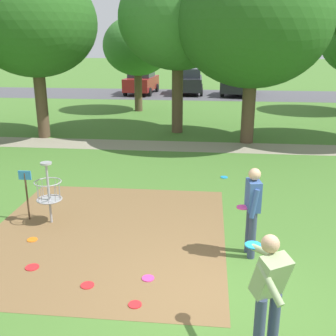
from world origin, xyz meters
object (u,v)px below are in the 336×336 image
Objects in this scene: tree_far_left at (254,22)px; frisbee_near_basket at (148,278)px; frisbee_scattered_a at (224,177)px; parked_car_center_left at (189,81)px; parked_car_center_right at (239,82)px; tree_mid_center at (137,46)px; tree_near_right at (178,19)px; player_foreground_watching at (252,207)px; frisbee_by_tee at (87,285)px; player_throwing at (269,291)px; frisbee_far_right at (32,267)px; frisbee_far_left at (32,240)px; parked_car_leftmost at (141,81)px; tree_mid_right at (34,23)px; disc_golf_basket at (46,190)px; frisbee_mid_grass at (135,305)px.

frisbee_near_basket is at bearing -103.99° from tree_far_left.
parked_car_center_left is (-2.02, 18.83, 0.91)m from frisbee_scattered_a.
parked_car_center_right is at bearing 82.77° from frisbee_near_basket.
parked_car_center_right is at bearing 50.53° from tree_mid_center.
frisbee_scattered_a is 7.74m from tree_near_right.
player_foreground_watching is 2.25m from frisbee_near_basket.
frisbee_by_tee is 17.28m from tree_mid_center.
frisbee_scattered_a is (-0.29, 7.01, -0.98)m from player_throwing.
parked_car_center_left is 0.94× the size of parked_car_center_right.
player_foreground_watching is 4.09m from frisbee_far_right.
frisbee_scattered_a is at bearing -83.88° from parked_car_center_left.
frisbee_far_right is (-3.88, -0.87, -0.96)m from player_foreground_watching.
player_throwing reaches higher than frisbee_far_left.
frisbee_far_left is 0.05× the size of parked_car_center_right.
parked_car_center_right is at bearing 87.08° from player_throwing.
parked_car_leftmost and parked_car_center_right have the same top height.
parked_car_center_right is (8.82, 13.99, -3.52)m from tree_mid_right.
frisbee_by_tee is at bearing -99.38° from parked_car_center_right.
frisbee_far_right is 23.85m from parked_car_leftmost.
tree_mid_center is (-0.49, 14.51, 2.73)m from disc_golf_basket.
player_foreground_watching is 4.54m from frisbee_scattered_a.
parked_car_leftmost is at bearing 82.95° from tree_mid_right.
parked_car_leftmost is at bearing 104.32° from player_foreground_watching.
frisbee_near_basket is at bearing -87.87° from tree_near_right.
tree_mid_right is at bearing -122.24° from parked_car_center_right.
tree_near_right is (1.68, 11.20, 4.63)m from frisbee_far_right.
player_foreground_watching is 0.40× the size of parked_car_leftmost.
tree_mid_right is at bearing -112.72° from tree_mid_center.
tree_mid_right is at bearing 115.52° from frisbee_by_tee.
frisbee_far_right is 6.36m from frisbee_scattered_a.
parked_car_center_right is (3.11, 24.55, 0.91)m from frisbee_mid_grass.
parked_car_center_left is at bearing 70.08° from tree_mid_right.
parked_car_center_right is (0.59, 14.04, -3.54)m from tree_far_left.
tree_mid_right reaches higher than tree_mid_center.
frisbee_near_basket is 1.01m from frisbee_by_tee.
tree_near_right is at bearing 78.30° from frisbee_far_left.
tree_mid_right is 16.91m from parked_car_center_right.
frisbee_mid_grass is at bearing -48.15° from disc_golf_basket.
frisbee_by_tee is at bearing -83.05° from tree_mid_center.
tree_mid_center is (-0.91, 16.36, 3.48)m from frisbee_far_right.
parked_car_leftmost is (-5.84, 22.89, -0.05)m from player_foreground_watching.
tree_near_right is at bearing 151.59° from tree_far_left.
frisbee_near_basket is 0.05× the size of parked_car_center_right.
parked_car_center_left is (1.96, 23.12, 0.91)m from frisbee_far_left.
parked_car_center_right reaches higher than frisbee_mid_grass.
player_foreground_watching is at bearing 25.40° from frisbee_by_tee.
frisbee_near_basket is (2.52, -1.98, -0.74)m from disc_golf_basket.
frisbee_mid_grass is 17.81m from tree_mid_center.
player_foreground_watching is 0.40× the size of parked_car_center_left.
tree_far_left reaches higher than tree_mid_right.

